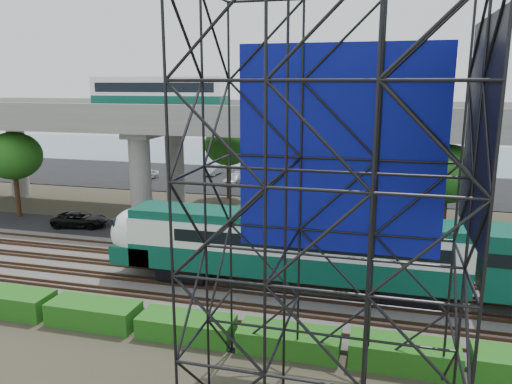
# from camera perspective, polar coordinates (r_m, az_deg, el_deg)

# --- Properties ---
(ground) EXTENTS (140.00, 140.00, 0.00)m
(ground) POSITION_cam_1_polar(r_m,az_deg,el_deg) (29.06, -6.46, -11.91)
(ground) COLOR #474233
(ground) RESTS_ON ground
(ballast_bed) EXTENTS (90.00, 12.00, 0.20)m
(ballast_bed) POSITION_cam_1_polar(r_m,az_deg,el_deg) (30.74, -5.10, -10.27)
(ballast_bed) COLOR slate
(ballast_bed) RESTS_ON ground
(service_road) EXTENTS (90.00, 5.00, 0.08)m
(service_road) POSITION_cam_1_polar(r_m,az_deg,el_deg) (38.35, -0.76, -5.63)
(service_road) COLOR black
(service_road) RESTS_ON ground
(parking_lot) EXTENTS (90.00, 18.00, 0.08)m
(parking_lot) POSITION_cam_1_polar(r_m,az_deg,el_deg) (60.60, 5.22, 1.08)
(parking_lot) COLOR black
(parking_lot) RESTS_ON ground
(harbor_water) EXTENTS (140.00, 40.00, 0.03)m
(harbor_water) POSITION_cam_1_polar(r_m,az_deg,el_deg) (82.07, 7.83, 3.99)
(harbor_water) COLOR #496678
(harbor_water) RESTS_ON ground
(rail_tracks) EXTENTS (90.00, 9.52, 0.16)m
(rail_tracks) POSITION_cam_1_polar(r_m,az_deg,el_deg) (30.67, -5.10, -9.96)
(rail_tracks) COLOR #472D1E
(rail_tracks) RESTS_ON ballast_bed
(commuter_train) EXTENTS (29.30, 3.06, 4.30)m
(commuter_train) POSITION_cam_1_polar(r_m,az_deg,el_deg) (28.25, 8.31, -6.40)
(commuter_train) COLOR black
(commuter_train) RESTS_ON rail_tracks
(overpass) EXTENTS (80.00, 12.00, 12.40)m
(overpass) POSITION_cam_1_polar(r_m,az_deg,el_deg) (42.11, 0.30, 7.38)
(overpass) COLOR #9E9B93
(overpass) RESTS_ON ground
(scaffold_tower) EXTENTS (9.36, 6.36, 15.00)m
(scaffold_tower) POSITION_cam_1_polar(r_m,az_deg,el_deg) (17.30, 8.33, -2.68)
(scaffold_tower) COLOR black
(scaffold_tower) RESTS_ON ground
(hedge_strip) EXTENTS (34.60, 1.80, 1.20)m
(hedge_strip) POSITION_cam_1_polar(r_m,az_deg,el_deg) (24.89, -7.95, -14.90)
(hedge_strip) COLOR #135212
(hedge_strip) RESTS_ON ground
(trees) EXTENTS (40.94, 16.94, 7.69)m
(trees) POSITION_cam_1_polar(r_m,az_deg,el_deg) (43.73, -4.69, 4.04)
(trees) COLOR #382314
(trees) RESTS_ON ground
(suv) EXTENTS (4.86, 2.87, 1.27)m
(suv) POSITION_cam_1_polar(r_m,az_deg,el_deg) (44.27, -19.48, -2.97)
(suv) COLOR black
(suv) RESTS_ON service_road
(parked_cars) EXTENTS (36.69, 9.63, 1.30)m
(parked_cars) POSITION_cam_1_polar(r_m,az_deg,el_deg) (60.17, 5.18, 1.63)
(parked_cars) COLOR silver
(parked_cars) RESTS_ON parking_lot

